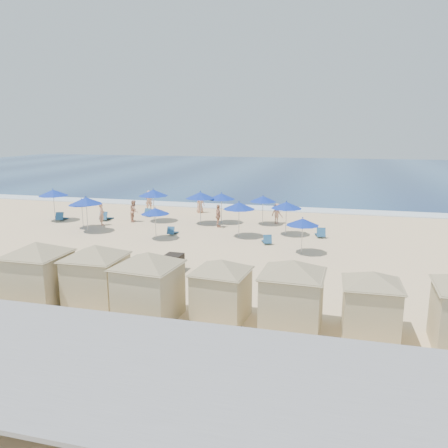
{
  "coord_description": "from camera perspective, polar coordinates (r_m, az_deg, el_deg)",
  "views": [
    {
      "loc": [
        8.95,
        -24.32,
        7.1
      ],
      "look_at": [
        1.86,
        3.0,
        1.07
      ],
      "focal_mm": 35.0,
      "sensor_mm": 36.0,
      "label": 1
    }
  ],
  "objects": [
    {
      "name": "ground",
      "position": [
        26.87,
        -5.46,
        -3.32
      ],
      "size": [
        160.0,
        160.0,
        0.0
      ],
      "primitive_type": "plane",
      "color": "beige",
      "rests_on": "ground"
    },
    {
      "name": "ocean",
      "position": [
        80.14,
        8.14,
        6.88
      ],
      "size": [
        160.0,
        80.0,
        0.06
      ],
      "primitive_type": "cube",
      "color": "navy",
      "rests_on": "ground"
    },
    {
      "name": "surf_line",
      "position": [
        41.42,
        1.86,
        2.24
      ],
      "size": [
        160.0,
        2.5,
        0.08
      ],
      "primitive_type": "cube",
      "color": "white",
      "rests_on": "ground"
    },
    {
      "name": "seawall",
      "position": [
        15.46,
        -23.31,
        -13.66
      ],
      "size": [
        160.0,
        6.1,
        1.22
      ],
      "color": "gray",
      "rests_on": "ground"
    },
    {
      "name": "trash_bin",
      "position": [
        22.83,
        -6.55,
        -5.01
      ],
      "size": [
        0.9,
        0.9,
        0.87
      ],
      "primitive_type": "cube",
      "rotation": [
        0.0,
        0.0,
        -0.04
      ],
      "color": "black",
      "rests_on": "ground"
    },
    {
      "name": "cabana_0",
      "position": [
        19.63,
        -23.16,
        -4.95
      ],
      "size": [
        4.7,
        4.7,
        2.95
      ],
      "color": "#C7B488",
      "rests_on": "ground"
    },
    {
      "name": "cabana_1",
      "position": [
        18.61,
        -16.39,
        -5.5
      ],
      "size": [
        4.58,
        4.58,
        2.88
      ],
      "color": "#C7B488",
      "rests_on": "ground"
    },
    {
      "name": "cabana_2",
      "position": [
        16.97,
        -9.86,
        -6.81
      ],
      "size": [
        4.62,
        4.62,
        2.91
      ],
      "color": "#C7B488",
      "rests_on": "ground"
    },
    {
      "name": "cabana_3",
      "position": [
        16.72,
        -0.35,
        -7.53
      ],
      "size": [
        4.14,
        4.14,
        2.61
      ],
      "color": "#C7B488",
      "rests_on": "ground"
    },
    {
      "name": "cabana_4",
      "position": [
        16.07,
        8.92,
        -7.96
      ],
      "size": [
        4.57,
        4.57,
        2.87
      ],
      "color": "#C7B488",
      "rests_on": "ground"
    },
    {
      "name": "cabana_5",
      "position": [
        16.35,
        18.71,
        -8.76
      ],
      "size": [
        4.09,
        4.09,
        2.57
      ],
      "color": "#C7B488",
      "rests_on": "ground"
    },
    {
      "name": "umbrella_0",
      "position": [
        37.42,
        -21.42,
        3.83
      ],
      "size": [
        2.31,
        2.31,
        2.63
      ],
      "color": "#A5A8AD",
      "rests_on": "ground"
    },
    {
      "name": "umbrella_1",
      "position": [
        32.54,
        -17.58,
        2.92
      ],
      "size": [
        2.28,
        2.28,
        2.59
      ],
      "color": "#A5A8AD",
      "rests_on": "ground"
    },
    {
      "name": "umbrella_2",
      "position": [
        33.95,
        -18.11,
        2.71
      ],
      "size": [
        1.96,
        1.96,
        2.24
      ],
      "color": "#A5A8AD",
      "rests_on": "ground"
    },
    {
      "name": "umbrella_3",
      "position": [
        35.08,
        -9.22,
        4.05
      ],
      "size": [
        2.34,
        2.34,
        2.66
      ],
      "color": "#A5A8AD",
      "rests_on": "ground"
    },
    {
      "name": "umbrella_4",
      "position": [
        33.7,
        -3.11,
        3.77
      ],
      "size": [
        2.28,
        2.28,
        2.6
      ],
      "color": "#A5A8AD",
      "rests_on": "ground"
    },
    {
      "name": "umbrella_5",
      "position": [
        29.31,
        -8.98,
        1.69
      ],
      "size": [
        1.93,
        1.93,
        2.19
      ],
      "color": "#A5A8AD",
      "rests_on": "ground"
    },
    {
      "name": "umbrella_6",
      "position": [
        34.01,
        -0.34,
        3.64
      ],
      "size": [
        2.15,
        2.15,
        2.45
      ],
      "color": "#A5A8AD",
      "rests_on": "ground"
    },
    {
      "name": "umbrella_7",
      "position": [
        29.5,
        1.98,
        2.4
      ],
      "size": [
        2.18,
        2.18,
        2.49
      ],
      "color": "#A5A8AD",
      "rests_on": "ground"
    },
    {
      "name": "umbrella_8",
      "position": [
        33.63,
        5.11,
        3.29
      ],
      "size": [
        2.03,
        2.03,
        2.31
      ],
      "color": "#A5A8AD",
      "rests_on": "ground"
    },
    {
      "name": "umbrella_9",
      "position": [
        30.33,
        8.16,
        2.45
      ],
      "size": [
        2.13,
        2.13,
        2.43
      ],
      "color": "#A5A8AD",
      "rests_on": "ground"
    },
    {
      "name": "umbrella_10",
      "position": [
        25.89,
        10.23,
        0.27
      ],
      "size": [
        1.93,
        1.93,
        2.19
      ],
      "color": "#A5A8AD",
      "rests_on": "ground"
    },
    {
      "name": "beach_chair_0",
      "position": [
        37.66,
        -20.48,
        0.82
      ],
      "size": [
        0.92,
        1.47,
        0.75
      ],
      "color": "#235482",
      "rests_on": "ground"
    },
    {
      "name": "beach_chair_1",
      "position": [
        36.65,
        -15.2,
        0.89
      ],
      "size": [
        0.67,
        1.42,
        0.77
      ],
      "color": "#235482",
      "rests_on": "ground"
    },
    {
      "name": "beach_chair_2",
      "position": [
        37.66,
        -9.65,
        1.4
      ],
      "size": [
        0.78,
        1.38,
        0.72
      ],
      "color": "#235482",
      "rests_on": "ground"
    },
    {
      "name": "beach_chair_3",
      "position": [
        30.72,
        -6.77,
        -0.97
      ],
      "size": [
        0.53,
        1.16,
        0.63
      ],
      "color": "#235482",
      "rests_on": "ground"
    },
    {
      "name": "beach_chair_4",
      "position": [
        28.19,
        5.62,
        -2.11
      ],
      "size": [
        0.86,
        1.3,
        0.66
      ],
      "color": "#235482",
      "rests_on": "ground"
    },
    {
      "name": "beach_chair_5",
      "position": [
        30.5,
        12.48,
        -1.21
      ],
      "size": [
        0.8,
        1.39,
        0.72
      ],
      "color": "#235482",
      "rests_on": "ground"
    },
    {
      "name": "beachgoer_0",
      "position": [
        34.69,
        -15.68,
        1.26
      ],
      "size": [
        0.66,
        0.76,
        1.74
      ],
      "primitive_type": "imported",
      "rotation": [
        0.0,
        0.0,
        2.04
      ],
      "color": "tan",
      "rests_on": "ground"
    },
    {
      "name": "beachgoer_1",
      "position": [
        35.49,
        -11.67,
        1.68
      ],
      "size": [
        0.81,
        0.95,
        1.72
      ],
      "primitive_type": "imported",
      "rotation": [
        0.0,
        0.0,
        1.78
      ],
      "color": "tan",
      "rests_on": "ground"
    },
    {
      "name": "beachgoer_2",
      "position": [
        32.68,
        -0.76,
        1.06
      ],
      "size": [
        0.69,
        1.09,
        1.73
      ],
      "primitive_type": "imported",
      "rotation": [
        0.0,
        0.0,
        1.86
      ],
      "color": "tan",
      "rests_on": "ground"
    },
    {
      "name": "beachgoer_3",
      "position": [
        34.33,
        6.94,
        1.37
      ],
      "size": [
        1.17,
        0.99,
        1.57
      ],
      "primitive_type": "imported",
      "rotation": [
        0.0,
        0.0,
        2.65
      ],
      "color": "tan",
      "rests_on": "ground"
    },
    {
      "name": "beachgoer_4",
      "position": [
        38.66,
        -3.13,
        2.77
      ],
      "size": [
        0.92,
        1.01,
        1.74
      ],
      "primitive_type": "imported",
      "rotation": [
        0.0,
        0.0,
        1.02
      ],
      "color": "tan",
      "rests_on": "ground"
    },
    {
      "name": "beachgoer_5",
      "position": [
        40.52,
        -9.8,
        3.08
      ],
      "size": [
        0.78,
        0.74,
        1.79
      ],
      "primitive_type": "imported",
      "rotation": [
        0.0,
        0.0,
        3.8
      ],
      "color": "tan",
      "rests_on": "ground"
    }
  ]
}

